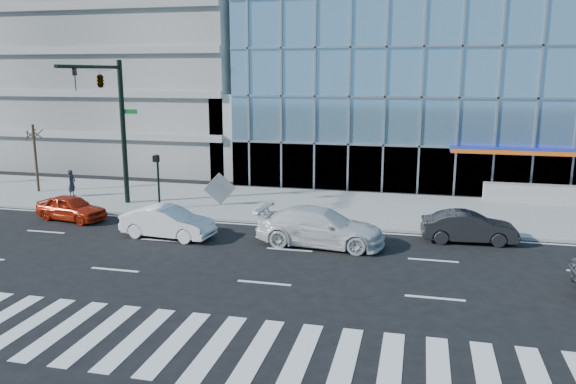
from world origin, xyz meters
name	(u,v)px	position (x,y,z in m)	size (l,w,h in m)	color
ground	(289,250)	(0.00, 0.00, 0.00)	(160.00, 160.00, 0.00)	black
sidewalk	(322,206)	(0.00, 8.00, 0.07)	(120.00, 8.00, 0.15)	gray
theatre_building	(538,72)	(14.00, 26.00, 7.50)	(42.00, 26.00, 15.00)	#78A9C8
parking_garage	(142,44)	(-20.00, 26.00, 10.00)	(24.00, 24.00, 20.00)	gray
ramp_block	(267,133)	(-6.00, 18.00, 3.00)	(6.00, 8.00, 6.00)	gray
traffic_signal	(107,98)	(-11.00, 4.57, 6.16)	(1.14, 5.74, 8.00)	black
ped_signal_post	(158,173)	(-8.50, 4.94, 2.14)	(0.30, 0.33, 3.00)	black
street_tree_near	(33,134)	(-18.00, 7.50, 3.78)	(1.10, 1.10, 4.23)	#332319
white_suv	(320,227)	(1.16, 1.01, 0.82)	(2.30, 5.67, 1.64)	silver
white_sedan	(168,222)	(-5.90, 0.54, 0.72)	(1.52, 4.36, 1.44)	white
dark_sedan	(469,227)	(7.57, 3.00, 0.69)	(1.45, 4.16, 1.37)	black
red_sedan	(71,208)	(-12.09, 2.25, 0.65)	(1.53, 3.81, 1.30)	#AC230D
pedestrian	(72,183)	(-15.02, 6.68, 0.96)	(0.59, 0.39, 1.62)	black
tilted_panel	(220,189)	(-5.62, 6.72, 1.07)	(1.30, 0.06, 1.30)	#A1A1A1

